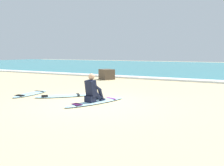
{
  "coord_description": "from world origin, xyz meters",
  "views": [
    {
      "loc": [
        4.35,
        -6.8,
        1.71
      ],
      "look_at": [
        0.03,
        1.38,
        0.55
      ],
      "focal_mm": 39.18,
      "sensor_mm": 36.0,
      "label": 1
    }
  ],
  "objects_px": {
    "surfboard_main": "(96,102)",
    "surfer_seated": "(93,91)",
    "shoreline_rock": "(107,74)",
    "surfboard_spare_far": "(31,94)",
    "surfboard_spare_near": "(63,96)"
  },
  "relations": [
    {
      "from": "surfer_seated",
      "to": "surfboard_spare_far",
      "type": "bearing_deg",
      "value": 174.95
    },
    {
      "from": "surfer_seated",
      "to": "surfboard_spare_near",
      "type": "distance_m",
      "value": 1.82
    },
    {
      "from": "surfboard_main",
      "to": "surfer_seated",
      "type": "relative_size",
      "value": 2.69
    },
    {
      "from": "surfer_seated",
      "to": "shoreline_rock",
      "type": "xyz_separation_m",
      "value": [
        -3.18,
        6.68,
        -0.11
      ]
    },
    {
      "from": "surfer_seated",
      "to": "surfboard_spare_far",
      "type": "distance_m",
      "value": 3.21
    },
    {
      "from": "surfer_seated",
      "to": "surfboard_spare_near",
      "type": "bearing_deg",
      "value": 163.29
    },
    {
      "from": "surfboard_spare_far",
      "to": "shoreline_rock",
      "type": "xyz_separation_m",
      "value": [
        -0.01,
        6.4,
        0.29
      ]
    },
    {
      "from": "surfer_seated",
      "to": "shoreline_rock",
      "type": "distance_m",
      "value": 7.4
    },
    {
      "from": "surfboard_main",
      "to": "shoreline_rock",
      "type": "bearing_deg",
      "value": 116.29
    },
    {
      "from": "surfer_seated",
      "to": "surfboard_main",
      "type": "bearing_deg",
      "value": 64.91
    },
    {
      "from": "surfboard_main",
      "to": "surfboard_spare_near",
      "type": "relative_size",
      "value": 1.35
    },
    {
      "from": "surfboard_spare_far",
      "to": "surfer_seated",
      "type": "bearing_deg",
      "value": -5.05
    },
    {
      "from": "surfboard_main",
      "to": "surfboard_spare_near",
      "type": "xyz_separation_m",
      "value": [
        -1.76,
        0.39,
        0.0
      ]
    },
    {
      "from": "surfboard_main",
      "to": "surfboard_spare_far",
      "type": "relative_size",
      "value": 1.32
    },
    {
      "from": "shoreline_rock",
      "to": "surfboard_main",
      "type": "bearing_deg",
      "value": -63.71
    }
  ]
}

